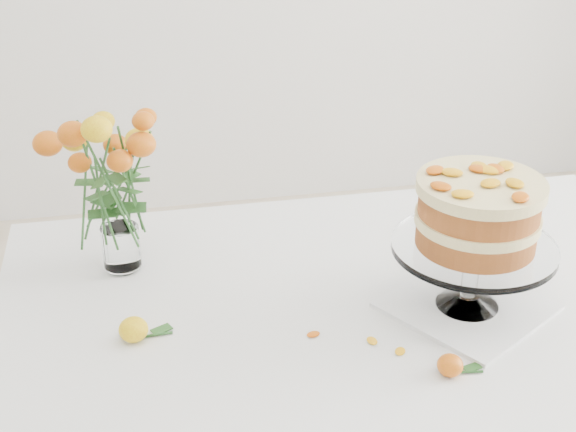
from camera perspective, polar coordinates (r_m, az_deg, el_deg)
table at (r=1.64m, az=5.12°, el=-8.27°), size 1.43×0.93×0.76m
napkin at (r=1.59m, az=12.59°, el=-6.28°), size 0.37×0.37×0.01m
cake_stand at (r=1.50m, az=13.31°, el=-0.27°), size 0.31×0.31×0.28m
rose_vase at (r=1.61m, az=-12.37°, el=3.30°), size 0.31×0.31×0.39m
loose_rose_near at (r=1.49m, az=-10.91°, el=-7.93°), size 0.10×0.05×0.05m
loose_rose_far at (r=1.41m, az=11.47°, el=-10.37°), size 0.08×0.04×0.04m
stray_petal_a at (r=1.49m, az=1.81°, el=-8.42°), size 0.03×0.02×0.00m
stray_petal_b at (r=1.48m, az=6.00°, el=-8.83°), size 0.03×0.02×0.00m
stray_petal_c at (r=1.46m, az=7.98°, el=-9.52°), size 0.03×0.02×0.00m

